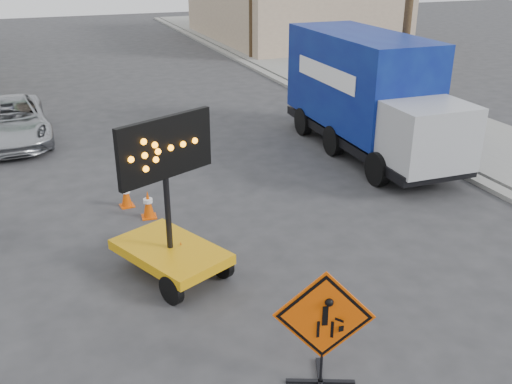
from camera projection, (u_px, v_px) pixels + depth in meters
ground at (326, 372)px, 8.36m from camera, size 100.00×100.00×0.00m
curb_right at (311, 96)px, 23.58m from camera, size 0.40×60.00×0.12m
sidewalk_right at (359, 91)px, 24.34m from camera, size 4.00×60.00×0.15m
building_right_far at (290, 4)px, 37.46m from camera, size 10.00×14.00×4.60m
construction_sign at (323, 327)px, 7.78m from camera, size 1.30×0.94×1.85m
arrow_board at (170, 242)px, 10.60m from camera, size 2.10×2.53×3.11m
pickup_truck at (10, 121)px, 18.04m from camera, size 2.53×4.98×1.35m
box_truck at (367, 101)px, 16.80m from camera, size 2.46×7.31×3.45m
cone_a at (182, 257)px, 10.83m from camera, size 0.40×0.40×0.65m
cone_b at (148, 204)px, 13.04m from camera, size 0.36×0.36×0.66m
cone_c at (126, 194)px, 13.60m from camera, size 0.35×0.35×0.63m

